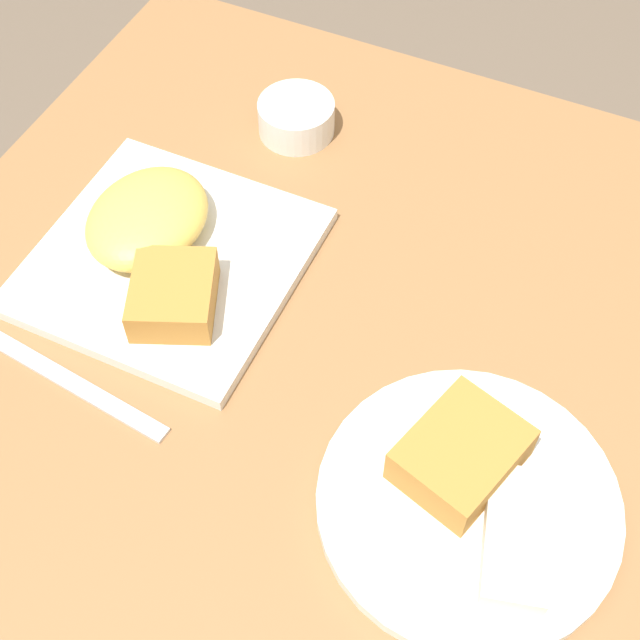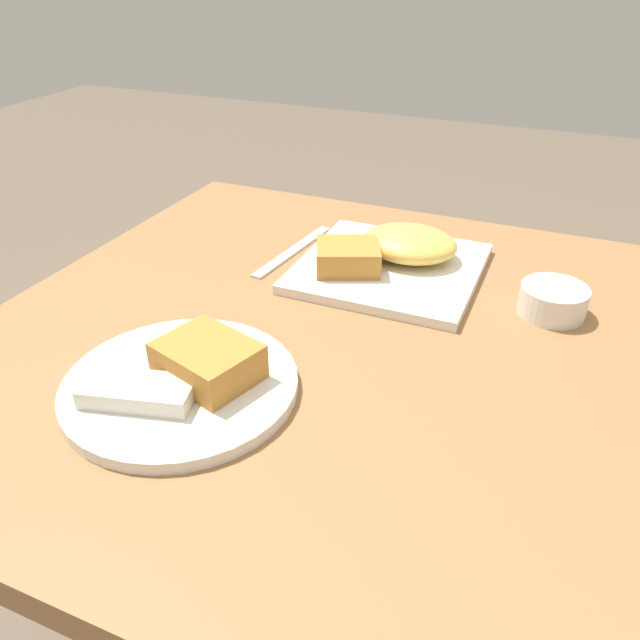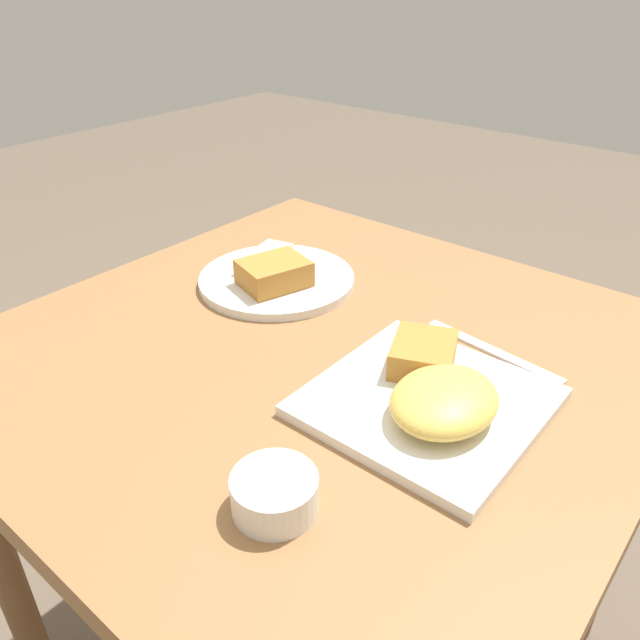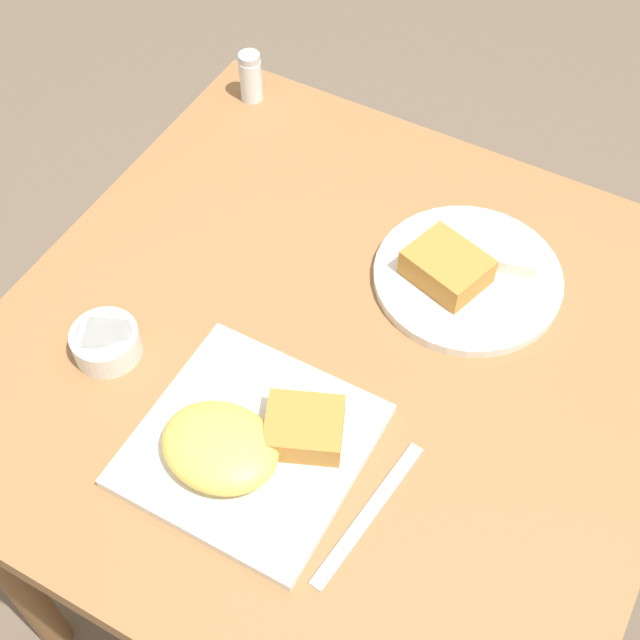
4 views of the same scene
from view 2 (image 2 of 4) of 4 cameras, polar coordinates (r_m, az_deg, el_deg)
name	(u,v)px [view 2 (image 2 of 4)]	position (r m, az deg, el deg)	size (l,w,h in m)	color
dining_table	(328,388)	(0.82, 0.78, -6.26)	(0.85, 0.85, 0.70)	olive
plate_square_near	(392,257)	(0.91, 6.57, 5.73)	(0.25, 0.25, 0.06)	white
plate_oval_far	(184,380)	(0.68, -12.33, -5.36)	(0.25, 0.25, 0.05)	white
sauce_ramekin	(553,300)	(0.85, 20.54, 1.74)	(0.08, 0.08, 0.04)	white
butter_knife	(293,251)	(0.97, -2.47, 6.34)	(0.04, 0.21, 0.00)	silver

